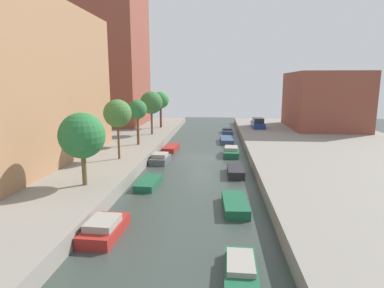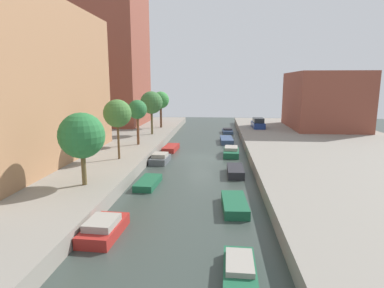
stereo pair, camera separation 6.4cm
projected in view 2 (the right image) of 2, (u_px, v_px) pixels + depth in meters
ground_plane at (201, 158)px, 34.60m from camera, size 84.00×84.00×0.00m
quay_left at (66, 151)px, 35.76m from camera, size 20.00×64.00×1.00m
quay_right at (346, 156)px, 33.25m from camera, size 20.00×64.00×1.00m
apartment_tower_far at (112, 60)px, 53.64m from camera, size 10.00×12.82×21.52m
low_block_right at (324, 100)px, 49.98m from camera, size 10.00×13.68×8.57m
street_tree_0 at (82, 136)px, 21.59m from camera, size 3.09×3.09×4.98m
street_tree_1 at (117, 114)px, 29.05m from camera, size 2.53×2.53×5.47m
street_tree_2 at (137, 110)px, 36.10m from camera, size 2.15×2.15×5.07m
street_tree_3 at (151, 103)px, 43.50m from camera, size 3.02×3.02×5.83m
street_tree_4 at (161, 100)px, 50.29m from camera, size 2.63×2.63×5.63m
parked_car at (258, 124)px, 50.43m from camera, size 1.82×4.48×1.59m
moored_boat_left_0 at (104, 228)px, 16.82m from camera, size 1.84×3.48×0.99m
moored_boat_left_1 at (148, 183)px, 25.14m from camera, size 1.63×3.63×0.50m
moored_boat_left_2 at (160, 159)px, 32.46m from camera, size 1.82×3.12×0.98m
moored_boat_left_3 at (171, 148)px, 38.30m from camera, size 1.65×3.78×0.58m
moored_boat_right_0 at (240, 271)px, 13.23m from camera, size 1.43×3.59×0.69m
moored_boat_right_1 at (235, 204)px, 20.45m from camera, size 1.69×3.84×0.61m
moored_boat_right_2 at (235, 171)px, 28.15m from camera, size 1.41×3.54×0.67m
moored_boat_right_3 at (231, 152)px, 35.62m from camera, size 1.80×3.81×0.97m
moored_boat_right_4 at (227, 140)px, 43.63m from camera, size 1.79×4.58×0.63m
moored_boat_right_5 at (228, 131)px, 51.92m from camera, size 1.72×3.37×0.71m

